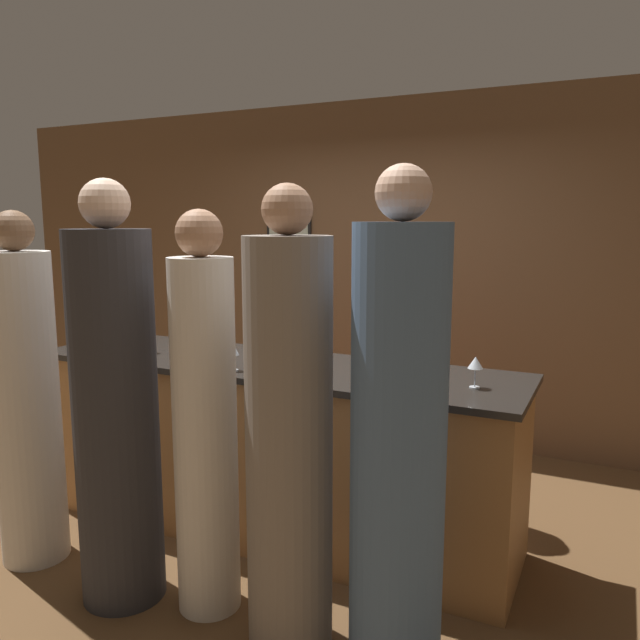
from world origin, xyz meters
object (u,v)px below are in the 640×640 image
at_px(guest_2, 26,402).
at_px(wine_bottle_0, 379,352).
at_px(bartender, 420,376).
at_px(guest_3, 116,412).
at_px(guest_1, 205,427).
at_px(guest_4, 289,441).
at_px(guest_0, 398,450).

bearing_deg(guest_2, wine_bottle_0, 27.62).
distance_m(bartender, guest_2, 2.28).
bearing_deg(guest_3, guest_1, 14.68).
distance_m(bartender, guest_4, 1.57).
distance_m(guest_2, guest_3, 0.69).
xyz_separation_m(bartender, guest_4, (-0.09, -1.57, 0.07)).
bearing_deg(guest_0, bartender, 103.69).
relative_size(guest_2, guest_4, 0.95).
distance_m(guest_3, guest_4, 0.91).
distance_m(guest_3, wine_bottle_0, 1.35).
height_order(guest_1, guest_4, guest_4).
relative_size(guest_0, wine_bottle_0, 6.96).
xyz_separation_m(bartender, guest_2, (-1.68, -1.55, 0.03)).
height_order(bartender, guest_0, guest_0).
bearing_deg(guest_1, wine_bottle_0, 56.44).
relative_size(guest_1, wine_bottle_0, 6.44).
xyz_separation_m(bartender, guest_3, (-0.99, -1.61, 0.09)).
relative_size(guest_2, wine_bottle_0, 6.44).
bearing_deg(guest_3, bartender, 58.33).
height_order(guest_0, guest_3, guest_0).
height_order(guest_2, guest_4, guest_4).
relative_size(guest_2, guest_3, 0.93).
height_order(guest_1, guest_2, guest_2).
relative_size(guest_0, guest_4, 1.03).
bearing_deg(guest_2, guest_4, -0.67).
distance_m(guest_2, wine_bottle_0, 1.88).
distance_m(bartender, guest_3, 1.89).
bearing_deg(wine_bottle_0, guest_2, -152.38).
height_order(guest_0, wine_bottle_0, guest_0).
distance_m(guest_0, guest_3, 1.37).
xyz_separation_m(guest_0, guest_1, (-0.94, 0.04, -0.06)).
bearing_deg(guest_4, wine_bottle_0, 85.99).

